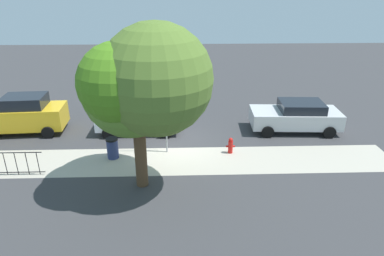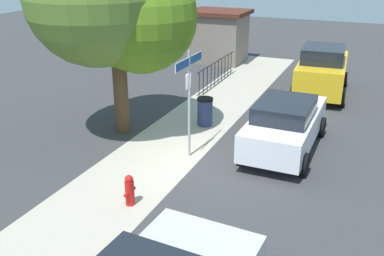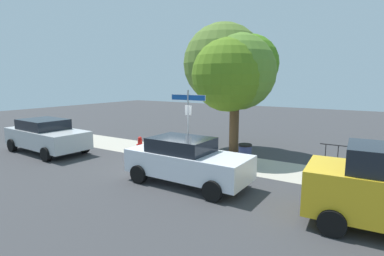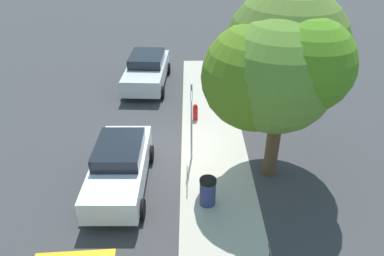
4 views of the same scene
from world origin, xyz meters
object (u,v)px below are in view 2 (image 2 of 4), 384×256
(street_sign, at_px, (189,82))
(shade_tree, at_px, (116,5))
(utility_shed, at_px, (218,36))
(car_white, at_px, (285,124))
(trash_bin, at_px, (205,111))
(car_yellow, at_px, (322,70))
(fire_hydrant, at_px, (130,190))

(street_sign, distance_m, shade_tree, 3.38)
(street_sign, relative_size, utility_shed, 1.02)
(car_white, relative_size, utility_shed, 1.41)
(car_white, xyz_separation_m, trash_bin, (0.93, 2.94, -0.33))
(car_white, height_order, utility_shed, utility_shed)
(car_white, distance_m, car_yellow, 6.20)
(car_white, bearing_deg, utility_shed, 30.64)
(utility_shed, xyz_separation_m, fire_hydrant, (-14.62, -3.20, -1.01))
(car_white, relative_size, car_yellow, 0.97)
(shade_tree, height_order, fire_hydrant, shade_tree)
(street_sign, distance_m, car_yellow, 8.25)
(shade_tree, relative_size, fire_hydrant, 8.21)
(shade_tree, bearing_deg, trash_bin, -52.17)
(car_white, relative_size, trash_bin, 4.44)
(fire_hydrant, height_order, trash_bin, trash_bin)
(car_yellow, height_order, trash_bin, car_yellow)
(car_white, xyz_separation_m, car_yellow, (6.19, -0.17, 0.19))
(street_sign, height_order, shade_tree, shade_tree)
(fire_hydrant, bearing_deg, utility_shed, 12.35)
(shade_tree, xyz_separation_m, trash_bin, (1.72, -2.21, -3.63))
(shade_tree, bearing_deg, utility_shed, 3.63)
(utility_shed, bearing_deg, fire_hydrant, -167.65)
(shade_tree, bearing_deg, car_yellow, -37.35)
(shade_tree, xyz_separation_m, car_yellow, (6.98, -5.32, -3.11))
(car_yellow, distance_m, trash_bin, 6.13)
(street_sign, height_order, car_yellow, street_sign)
(car_white, height_order, fire_hydrant, car_white)
(street_sign, bearing_deg, shade_tree, 74.44)
(shade_tree, distance_m, fire_hydrant, 5.88)
(shade_tree, height_order, trash_bin, shade_tree)
(street_sign, relative_size, fire_hydrant, 4.03)
(street_sign, relative_size, car_white, 0.72)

